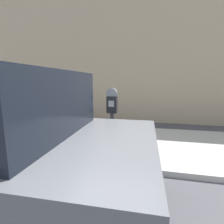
# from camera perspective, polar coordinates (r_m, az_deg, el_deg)

# --- Properties ---
(ground_plane) EXTENTS (60.00, 60.00, 0.00)m
(ground_plane) POSITION_cam_1_polar(r_m,az_deg,el_deg) (2.82, -11.62, -25.31)
(ground_plane) COLOR #47474C
(sidewalk) EXTENTS (24.00, 2.80, 0.11)m
(sidewalk) POSITION_cam_1_polar(r_m,az_deg,el_deg) (4.66, -0.44, -9.56)
(sidewalk) COLOR #ADAAA3
(sidewalk) RESTS_ON ground_plane
(building_facade) EXTENTS (24.00, 0.30, 6.36)m
(building_facade) POSITION_cam_1_polar(r_m,az_deg,el_deg) (7.29, 4.82, 22.36)
(building_facade) COLOR tan
(building_facade) RESTS_ON ground_plane
(parking_meter) EXTENTS (0.19, 0.14, 1.39)m
(parking_meter) POSITION_cam_1_polar(r_m,az_deg,el_deg) (3.20, -0.00, -0.14)
(parking_meter) COLOR #2D2D30
(parking_meter) RESTS_ON sidewalk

